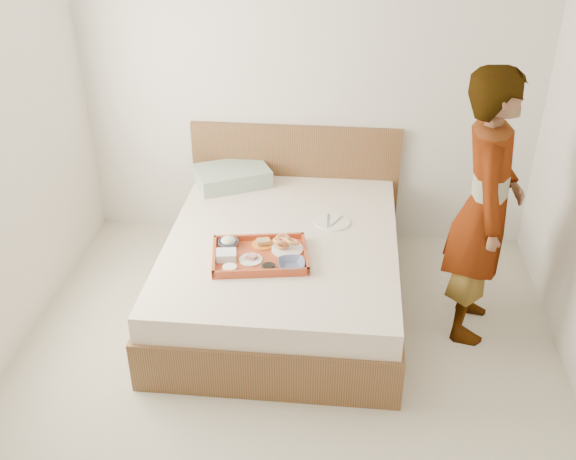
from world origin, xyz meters
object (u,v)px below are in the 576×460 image
Objects in this scene: tray at (260,255)px; dinner_plate at (332,222)px; person at (485,208)px; bed at (282,270)px.

dinner_plate is at bearing 39.52° from tray.
person is (1.39, 0.14, 0.34)m from tray.
bed is 3.30× the size of tray.
bed is 8.03× the size of dinner_plate.
dinner_plate is at bearing 35.35° from bed.
bed is 0.42m from tray.
person reaches higher than tray.
dinner_plate is (0.44, 0.51, -0.02)m from tray.
tray is at bearing -130.96° from dinner_plate.
person reaches higher than bed.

